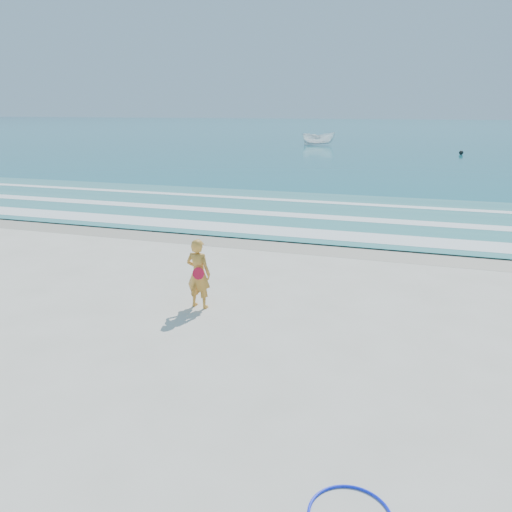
% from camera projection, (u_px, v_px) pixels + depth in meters
% --- Properties ---
extents(ground, '(400.00, 400.00, 0.00)m').
position_uv_depth(ground, '(176.00, 377.00, 8.36)').
color(ground, silver).
rests_on(ground, ground).
extents(wet_sand, '(400.00, 2.40, 0.00)m').
position_uv_depth(wet_sand, '(297.00, 243.00, 16.58)').
color(wet_sand, '#B2A893').
rests_on(wet_sand, ground).
extents(ocean, '(400.00, 190.00, 0.04)m').
position_uv_depth(ocean, '(401.00, 129.00, 104.29)').
color(ocean, '#19727F').
rests_on(ocean, ground).
extents(shallow, '(400.00, 10.00, 0.01)m').
position_uv_depth(shallow, '(324.00, 213.00, 21.14)').
color(shallow, '#59B7AD').
rests_on(shallow, ocean).
extents(foam_near, '(400.00, 1.40, 0.01)m').
position_uv_depth(foam_near, '(305.00, 233.00, 17.76)').
color(foam_near, white).
rests_on(foam_near, shallow).
extents(foam_mid, '(400.00, 0.90, 0.01)m').
position_uv_depth(foam_mid, '(320.00, 217.00, 20.41)').
color(foam_mid, white).
rests_on(foam_mid, shallow).
extents(foam_far, '(400.00, 0.60, 0.01)m').
position_uv_depth(foam_far, '(333.00, 203.00, 23.42)').
color(foam_far, white).
rests_on(foam_far, shallow).
extents(boat, '(4.02, 1.81, 1.51)m').
position_uv_depth(boat, '(318.00, 139.00, 59.28)').
color(boat, white).
rests_on(boat, ocean).
extents(buoy, '(0.41, 0.41, 0.41)m').
position_uv_depth(buoy, '(461.00, 153.00, 47.33)').
color(buoy, black).
rests_on(buoy, ocean).
extents(woman, '(0.62, 0.45, 1.59)m').
position_uv_depth(woman, '(198.00, 274.00, 11.08)').
color(woman, orange).
rests_on(woman, ground).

